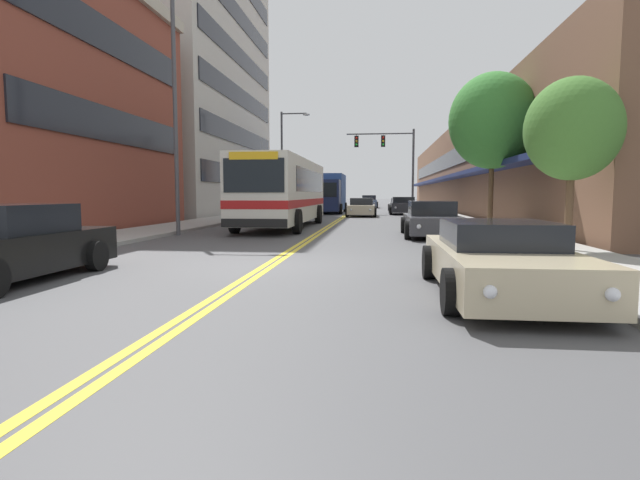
% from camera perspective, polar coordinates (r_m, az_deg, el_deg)
% --- Properties ---
extents(ground_plane, '(240.00, 240.00, 0.00)m').
position_cam_1_polar(ground_plane, '(48.09, 3.81, 3.36)').
color(ground_plane, '#4C4C4F').
extents(sidewalk_left, '(2.82, 106.00, 0.13)m').
position_cam_1_polar(sidewalk_left, '(48.93, -4.32, 3.47)').
color(sidewalk_left, '#9E9B96').
rests_on(sidewalk_left, ground_plane).
extents(sidewalk_right, '(2.82, 106.00, 0.13)m').
position_cam_1_polar(sidewalk_right, '(48.24, 12.05, 3.34)').
color(sidewalk_right, '#9E9B96').
rests_on(sidewalk_right, ground_plane).
extents(centre_line, '(0.34, 106.00, 0.01)m').
position_cam_1_polar(centre_line, '(48.09, 3.81, 3.37)').
color(centre_line, yellow).
rests_on(centre_line, ground_plane).
extents(brick_storefront_left, '(9.24, 14.35, 11.05)m').
position_cam_1_polar(brick_storefront_left, '(25.70, -31.40, 13.34)').
color(brick_storefront_left, brown).
rests_on(brick_storefront_left, ground_plane).
extents(office_tower_left, '(12.08, 20.78, 24.73)m').
position_cam_1_polar(office_tower_left, '(44.43, -16.96, 19.08)').
color(office_tower_left, '#BCB7AD').
rests_on(office_tower_left, ground_plane).
extents(storefront_row_right, '(9.10, 68.00, 7.41)m').
position_cam_1_polar(storefront_row_right, '(49.11, 18.75, 7.46)').
color(storefront_row_right, brown).
rests_on(storefront_row_right, ground_plane).
extents(city_bus, '(2.88, 11.69, 3.18)m').
position_cam_1_polar(city_bus, '(24.19, -4.11, 5.74)').
color(city_bus, silver).
rests_on(city_bus, ground_plane).
extents(car_navy_parked_left_near, '(2.20, 4.65, 1.34)m').
position_cam_1_polar(car_navy_parked_left_near, '(44.88, -2.07, 4.04)').
color(car_navy_parked_left_near, '#19234C').
rests_on(car_navy_parked_left_near, ground_plane).
extents(car_black_parked_left_mid, '(2.08, 4.75, 1.41)m').
position_cam_1_polar(car_black_parked_left_mid, '(10.73, -32.37, -0.62)').
color(car_black_parked_left_mid, black).
rests_on(car_black_parked_left_mid, ground_plane).
extents(car_beige_parked_right_foreground, '(2.12, 4.77, 1.16)m').
position_cam_1_polar(car_beige_parked_right_foreground, '(8.38, 19.83, -2.16)').
color(car_beige_parked_right_foreground, '#BCAD89').
rests_on(car_beige_parked_right_foreground, ground_plane).
extents(car_charcoal_parked_right_mid, '(2.21, 4.84, 1.37)m').
position_cam_1_polar(car_charcoal_parked_right_mid, '(40.22, 9.49, 3.86)').
color(car_charcoal_parked_right_mid, '#232328').
rests_on(car_charcoal_parked_right_mid, ground_plane).
extents(car_white_parked_right_far, '(2.19, 4.92, 1.23)m').
position_cam_1_polar(car_white_parked_right_far, '(47.34, 9.14, 3.98)').
color(car_white_parked_right_far, white).
rests_on(car_white_parked_right_far, ground_plane).
extents(car_dark_grey_parked_right_end, '(2.17, 4.91, 1.33)m').
position_cam_1_polar(car_dark_grey_parked_right_end, '(19.41, 12.64, 2.25)').
color(car_dark_grey_parked_right_end, '#38383D').
rests_on(car_dark_grey_parked_right_end, ground_plane).
extents(car_champagne_moving_lead, '(2.12, 4.73, 1.31)m').
position_cam_1_polar(car_champagne_moving_lead, '(36.09, 4.79, 3.70)').
color(car_champagne_moving_lead, beige).
rests_on(car_champagne_moving_lead, ground_plane).
extents(car_slate_blue_moving_second, '(2.07, 4.77, 1.46)m').
position_cam_1_polar(car_slate_blue_moving_second, '(58.30, 5.64, 4.35)').
color(car_slate_blue_moving_second, '#475675').
rests_on(car_slate_blue_moving_second, ground_plane).
extents(box_truck, '(2.61, 7.87, 3.28)m').
position_cam_1_polar(box_truck, '(42.33, 1.07, 5.38)').
color(box_truck, '#19234C').
rests_on(box_truck, ground_plane).
extents(traffic_signal_mast, '(5.55, 0.38, 6.87)m').
position_cam_1_polar(traffic_signal_mast, '(41.86, 8.11, 9.70)').
color(traffic_signal_mast, '#47474C').
rests_on(traffic_signal_mast, ground_plane).
extents(street_lamp_left_near, '(2.19, 0.28, 9.32)m').
position_cam_1_polar(street_lamp_left_near, '(20.35, -15.58, 15.94)').
color(street_lamp_left_near, '#47474C').
rests_on(street_lamp_left_near, ground_plane).
extents(street_lamp_left_far, '(2.35, 0.28, 8.09)m').
position_cam_1_polar(street_lamp_left_far, '(40.45, -3.94, 9.82)').
color(street_lamp_left_far, '#47474C').
rests_on(street_lamp_left_far, ground_plane).
extents(street_tree_right_near, '(2.41, 2.41, 4.46)m').
position_cam_1_polar(street_tree_right_near, '(14.73, 26.92, 11.20)').
color(street_tree_right_near, brown).
rests_on(street_tree_right_near, sidewalk_right).
extents(street_tree_right_mid, '(3.70, 3.70, 6.60)m').
position_cam_1_polar(street_tree_right_mid, '(23.05, 19.16, 12.72)').
color(street_tree_right_mid, brown).
rests_on(street_tree_right_mid, sidewalk_right).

